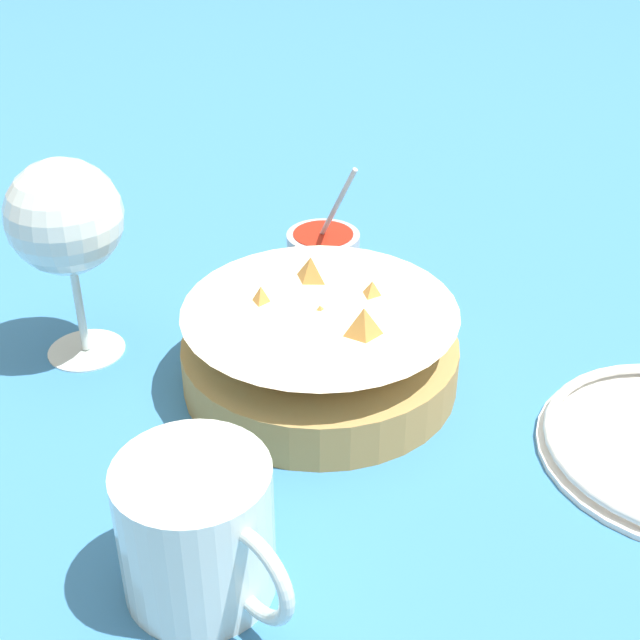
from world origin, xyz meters
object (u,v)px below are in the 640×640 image
beer_mug (198,535)px  sauce_cup (323,250)px  food_basket (321,347)px  wine_glass (65,222)px

beer_mug → sauce_cup: bearing=124.5°
food_basket → beer_mug: bearing=-63.7°
sauce_cup → wine_glass: 0.27m
sauce_cup → wine_glass: (-0.04, -0.25, 0.10)m
beer_mug → wine_glass: bearing=161.8°
food_basket → sauce_cup: size_ratio=1.83×
sauce_cup → beer_mug: (0.23, -0.34, 0.02)m
food_basket → wine_glass: size_ratio=1.27×
food_basket → sauce_cup: bearing=134.4°
food_basket → beer_mug: size_ratio=1.71×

